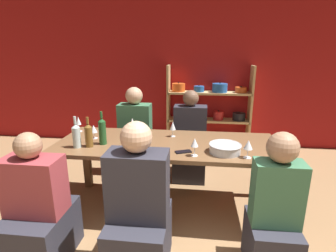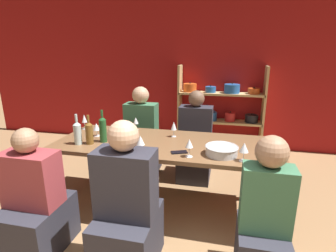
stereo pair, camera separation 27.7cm
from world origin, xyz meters
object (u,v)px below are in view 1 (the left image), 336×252
wine_glass_empty_a (248,145)px  wine_glass_empty_c (145,141)px  wine_glass_empty_b (195,143)px  person_near_b (139,219)px  wine_bottle_amber (89,135)px  wine_glass_white_c (94,129)px  wine_glass_red_a (173,126)px  wine_bottle_green (102,131)px  cell_phone (183,152)px  person_near_c (39,216)px  person_far_a (190,146)px  wine_bottle_dark (76,135)px  dining_table (167,151)px  person_far_b (136,143)px  shelf_unit (209,115)px  wine_glass_white_a (132,122)px  mixing_bowl (225,148)px  person_near_a (273,222)px  wine_glass_white_b (78,121)px

wine_glass_empty_a → wine_glass_empty_c: bearing=-179.1°
wine_glass_empty_b → person_near_b: bearing=-127.6°
wine_bottle_amber → wine_glass_white_c: wine_bottle_amber is taller
wine_glass_empty_c → person_near_b: 0.69m
wine_glass_red_a → wine_glass_empty_a: bearing=-36.0°
wine_bottle_green → wine_glass_empty_a: wine_bottle_green is taller
cell_phone → wine_glass_empty_b: bearing=-35.8°
wine_bottle_green → person_near_b: bearing=-53.9°
wine_glass_red_a → person_near_c: 1.52m
wine_bottle_amber → person_far_a: size_ratio=0.25×
wine_bottle_dark → wine_glass_empty_b: size_ratio=1.89×
dining_table → person_far_b: (-0.54, 0.81, -0.23)m
shelf_unit → wine_glass_empty_a: shelf_unit is taller
wine_bottle_dark → wine_glass_white_a: bearing=56.6°
mixing_bowl → wine_bottle_green: (-1.21, 0.09, 0.09)m
dining_table → wine_bottle_green: wine_bottle_green is taller
person_far_b → wine_bottle_dark: bearing=73.0°
wine_glass_white_c → person_far_a: bearing=37.6°
wine_glass_empty_a → wine_glass_white_a: bearing=150.7°
wine_bottle_amber → person_near_a: person_near_a is taller
wine_glass_empty_a → wine_glass_empty_c: (-0.92, -0.01, -0.00)m
wine_bottle_green → wine_glass_red_a: wine_bottle_green is taller
wine_glass_white_c → wine_glass_red_a: bearing=11.3°
shelf_unit → cell_phone: bearing=-97.7°
person_near_a → wine_bottle_dark: bearing=163.7°
wine_glass_white_c → wine_glass_empty_c: bearing=-30.2°
wine_glass_empty_a → wine_glass_white_b: 1.93m
wine_glass_red_a → wine_glass_white_c: 0.86m
wine_glass_white_a → wine_glass_white_b: bearing=-170.6°
wine_glass_empty_b → person_near_b: (-0.40, -0.52, -0.45)m
wine_glass_empty_c → wine_glass_empty_b: bearing=0.6°
dining_table → person_far_b: person_far_b is taller
wine_glass_empty_b → wine_glass_red_a: 0.59m
person_far_b → person_far_a: bearing=-179.4°
mixing_bowl → wine_bottle_green: size_ratio=0.89×
wine_bottle_green → wine_bottle_dark: wine_bottle_green is taller
person_near_b → dining_table: bearing=82.6°
wine_glass_empty_c → person_far_b: bearing=108.2°
wine_bottle_green → wine_glass_empty_c: 0.52m
wine_glass_white_a → person_near_a: 1.82m
wine_glass_empty_c → wine_glass_white_c: size_ratio=1.13×
wine_bottle_amber → wine_glass_empty_b: wine_bottle_amber is taller
wine_glass_empty_c → wine_glass_white_b: (-0.91, 0.59, 0.00)m
wine_glass_white_b → person_near_c: size_ratio=0.16×
wine_glass_white_a → wine_bottle_dark: bearing=-123.4°
cell_phone → person_far_a: person_far_a is taller
wine_glass_empty_c → cell_phone: bearing=12.9°
wine_glass_empty_a → wine_glass_white_c: wine_glass_empty_a is taller
dining_table → wine_glass_empty_a: size_ratio=13.74×
wine_glass_white_a → wine_bottle_amber: bearing=-116.9°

